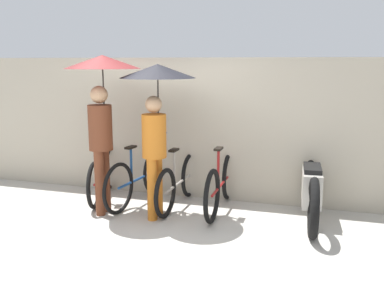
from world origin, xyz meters
TOP-DOWN VIEW (x-y plane):
  - ground_plane at (0.00, 0.00)m, footprint 30.00×30.00m
  - back_wall at (0.00, 1.77)m, footprint 11.10×0.12m
  - parked_bicycle_0 at (-0.94, 1.31)m, footprint 0.57×1.63m
  - parked_bicycle_1 at (-0.31, 1.24)m, footprint 0.44×1.75m
  - parked_bicycle_2 at (0.31, 1.26)m, footprint 0.44×1.67m
  - parked_bicycle_3 at (0.93, 1.28)m, footprint 0.44×1.76m
  - pedestrian_leading at (-0.61, 0.77)m, footprint 1.03×1.03m
  - pedestrian_center at (0.17, 0.80)m, footprint 1.00×1.00m
  - motorcycle at (2.16, 1.24)m, footprint 0.58×2.01m

SIDE VIEW (x-z plane):
  - ground_plane at x=0.00m, z-range 0.00..0.00m
  - parked_bicycle_2 at x=0.31m, z-range -0.18..0.90m
  - parked_bicycle_0 at x=-0.94m, z-range -0.14..0.85m
  - parked_bicycle_3 at x=0.93m, z-range -0.16..0.91m
  - parked_bicycle_1 at x=-0.31m, z-range -0.13..0.88m
  - motorcycle at x=2.16m, z-range -0.05..0.88m
  - back_wall at x=0.00m, z-range 0.00..2.13m
  - pedestrian_center at x=0.17m, z-range 0.58..2.63m
  - pedestrian_leading at x=-0.61m, z-range 0.62..2.78m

